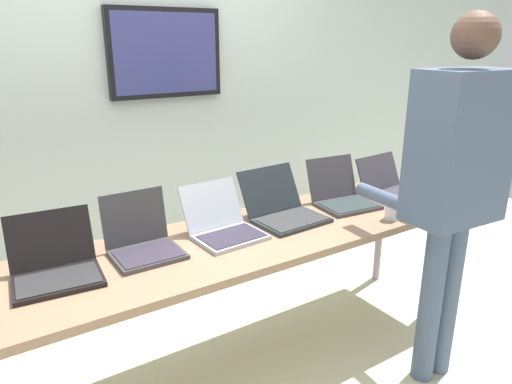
{
  "coord_description": "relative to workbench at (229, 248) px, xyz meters",
  "views": [
    {
      "loc": [
        -1.06,
        -1.87,
        1.69
      ],
      "look_at": [
        0.21,
        0.08,
        0.93
      ],
      "focal_mm": 33.05,
      "sensor_mm": 36.0,
      "label": 1
    }
  ],
  "objects": [
    {
      "name": "laptop_station_2",
      "position": [
        0.01,
        0.07,
        0.1
      ],
      "size": [
        0.35,
        0.38,
        0.24
      ],
      "color": "#ABB1BB",
      "rests_on": "workbench"
    },
    {
      "name": "workbench",
      "position": [
        0.0,
        0.0,
        0.0
      ],
      "size": [
        2.96,
        0.7,
        0.74
      ],
      "color": "#997357",
      "rests_on": "ground"
    },
    {
      "name": "laptop_station_3",
      "position": [
        0.4,
        0.09,
        0.11
      ],
      "size": [
        0.39,
        0.41,
        0.26
      ],
      "color": "#21262A",
      "rests_on": "workbench"
    },
    {
      "name": "laptop_station_4",
      "position": [
        0.83,
        0.09,
        0.11
      ],
      "size": [
        0.36,
        0.38,
        0.26
      ],
      "color": "#3B383D",
      "rests_on": "workbench"
    },
    {
      "name": "paper_sheet",
      "position": [
        1.17,
        -0.17,
        0.05
      ],
      "size": [
        0.27,
        0.33,
        0.0
      ],
      "color": "white",
      "rests_on": "workbench"
    },
    {
      "name": "laptop_station_0",
      "position": [
        -0.79,
        0.06,
        0.11
      ],
      "size": [
        0.37,
        0.36,
        0.25
      ],
      "color": "black",
      "rests_on": "workbench"
    },
    {
      "name": "laptop_station_5",
      "position": [
        1.22,
        0.06,
        0.1
      ],
      "size": [
        0.38,
        0.35,
        0.23
      ],
      "color": "#3C3740",
      "rests_on": "workbench"
    },
    {
      "name": "person",
      "position": [
        0.85,
        -0.62,
        0.41
      ],
      "size": [
        0.46,
        0.61,
        1.8
      ],
      "color": "#4B5B75",
      "rests_on": "ground"
    },
    {
      "name": "laptop_station_1",
      "position": [
        -0.41,
        0.09,
        0.11
      ],
      "size": [
        0.31,
        0.3,
        0.27
      ],
      "color": "#3C3C3E",
      "rests_on": "workbench"
    },
    {
      "name": "coffee_mug",
      "position": [
        0.89,
        -0.25,
        0.09
      ],
      "size": [
        0.08,
        0.08,
        0.09
      ],
      "color": "white",
      "rests_on": "workbench"
    },
    {
      "name": "ground",
      "position": [
        0.0,
        0.0,
        -0.71
      ],
      "size": [
        8.0,
        8.0,
        0.04
      ],
      "primitive_type": "cube",
      "color": "beige"
    },
    {
      "name": "back_wall",
      "position": [
        0.0,
        1.13,
        0.71
      ],
      "size": [
        8.0,
        0.11,
        2.79
      ],
      "color": "silver",
      "rests_on": "ground"
    }
  ]
}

